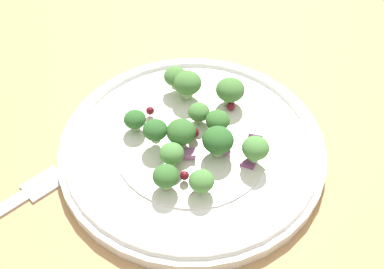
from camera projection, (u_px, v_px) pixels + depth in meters
ground_plane at (173, 148)px, 52.42cm from camera, size 180.00×180.00×2.00cm
plate at (192, 147)px, 50.09cm from camera, size 25.60×25.60×1.70cm
dressing_pool at (192, 144)px, 49.76cm from camera, size 14.85×14.85×0.20cm
broccoli_floret_0 at (135, 120)px, 49.84cm from camera, size 2.14×2.14×2.17cm
broccoli_floret_1 at (218, 141)px, 47.46cm from camera, size 2.94×2.94×2.98cm
broccoli_floret_2 at (155, 130)px, 48.10cm from camera, size 2.33×2.33×2.36cm
broccoli_floret_3 at (175, 77)px, 53.31cm from camera, size 2.39×2.39×2.42cm
broccoli_floret_4 at (230, 90)px, 51.95cm from camera, size 2.89×2.89×2.93cm
broccoli_floret_5 at (177, 134)px, 48.00cm from camera, size 2.78×2.78×2.81cm
broccoli_floret_6 at (187, 83)px, 52.50cm from camera, size 2.87×2.87×2.91cm
broccoli_floret_7 at (201, 115)px, 50.29cm from camera, size 2.15×2.15×2.17cm
broccoli_floret_8 at (202, 181)px, 45.00cm from camera, size 2.28×2.28×2.31cm
broccoli_floret_9 at (255, 149)px, 46.76cm from camera, size 2.50×2.50×2.53cm
broccoli_floret_10 at (166, 176)px, 45.15cm from camera, size 2.34×2.34×2.37cm
broccoli_floret_11 at (172, 154)px, 46.83cm from camera, size 2.26×2.26×2.29cm
broccoli_floret_12 at (218, 121)px, 49.42cm from camera, size 2.34×2.34×2.36cm
cranberry_0 at (185, 176)px, 46.23cm from camera, size 0.85×0.85×0.85cm
cranberry_1 at (230, 105)px, 52.42cm from camera, size 0.90×0.90×0.90cm
cranberry_2 at (194, 133)px, 49.45cm from camera, size 1.00×1.00×1.00cm
cranberry_3 at (150, 111)px, 51.57cm from camera, size 0.81×0.81×0.81cm
onion_bit_0 at (223, 148)px, 48.68cm from camera, size 1.52×1.61×0.39cm
onion_bit_1 at (192, 153)px, 48.26cm from camera, size 1.37×1.46×0.58cm
onion_bit_2 at (248, 163)px, 47.95cm from camera, size 1.69×1.63×0.58cm
onion_bit_3 at (256, 133)px, 50.20cm from camera, size 1.55×1.58×0.60cm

